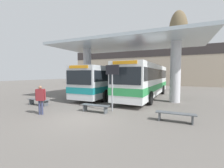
% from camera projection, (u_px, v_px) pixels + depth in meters
% --- Properties ---
extents(ground_plane, '(100.00, 100.00, 0.00)m').
position_uv_depth(ground_plane, '(82.00, 118.00, 8.02)').
color(ground_plane, '#605B56').
extents(townhouse_backdrop, '(40.00, 0.58, 7.91)m').
position_uv_depth(townhouse_backdrop, '(156.00, 63.00, 31.39)').
color(townhouse_backdrop, tan).
rests_on(townhouse_backdrop, ground_plane).
extents(station_canopy, '(13.70, 6.97, 5.29)m').
position_uv_depth(station_canopy, '(126.00, 51.00, 14.08)').
color(station_canopy, silver).
rests_on(station_canopy, ground_plane).
extents(transit_bus_left_bay, '(2.74, 10.95, 3.04)m').
position_uv_depth(transit_bus_left_bay, '(110.00, 80.00, 16.23)').
color(transit_bus_left_bay, silver).
rests_on(transit_bus_left_bay, ground_plane).
extents(transit_bus_center_bay, '(2.97, 11.98, 3.25)m').
position_uv_depth(transit_bus_center_bay, '(146.00, 79.00, 15.12)').
color(transit_bus_center_bay, white).
rests_on(transit_bus_center_bay, ground_plane).
extents(waiting_bench_near_pillar, '(1.86, 0.44, 0.46)m').
position_uv_depth(waiting_bench_near_pillar, '(175.00, 115.00, 7.32)').
color(waiting_bench_near_pillar, '#4C5156').
rests_on(waiting_bench_near_pillar, ground_plane).
extents(waiting_bench_mid_platform, '(1.92, 0.44, 0.46)m').
position_uv_depth(waiting_bench_mid_platform, '(38.00, 101.00, 11.27)').
color(waiting_bench_mid_platform, '#4C5156').
rests_on(waiting_bench_mid_platform, ground_plane).
extents(waiting_bench_far_platform, '(1.84, 0.44, 0.46)m').
position_uv_depth(waiting_bench_far_platform, '(95.00, 107.00, 9.22)').
color(waiting_bench_far_platform, '#4C5156').
rests_on(waiting_bench_far_platform, ground_plane).
extents(info_sign_platform, '(0.90, 0.09, 2.93)m').
position_uv_depth(info_sign_platform, '(112.00, 78.00, 9.41)').
color(info_sign_platform, gray).
rests_on(info_sign_platform, ground_plane).
extents(pedestrian_waiting, '(0.61, 0.39, 1.69)m').
position_uv_depth(pedestrian_waiting, '(41.00, 97.00, 8.66)').
color(pedestrian_waiting, '#333856').
rests_on(pedestrian_waiting, ground_plane).
extents(poplar_tree_behind_left, '(2.49, 2.49, 11.34)m').
position_uv_depth(poplar_tree_behind_left, '(178.00, 31.00, 21.26)').
color(poplar_tree_behind_left, brown).
rests_on(poplar_tree_behind_left, ground_plane).
extents(parked_car_street, '(4.39, 1.93, 2.08)m').
position_uv_depth(parked_car_street, '(136.00, 81.00, 30.07)').
color(parked_car_street, maroon).
rests_on(parked_car_street, ground_plane).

